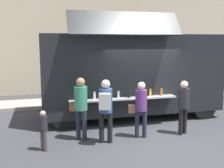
# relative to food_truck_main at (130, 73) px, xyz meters

# --- Properties ---
(ground_plane) EXTENTS (60.00, 60.00, 0.00)m
(ground_plane) POSITION_rel_food_truck_main_xyz_m (0.03, -2.32, -1.63)
(ground_plane) COLOR #38383D
(curb_strip) EXTENTS (28.00, 1.60, 0.15)m
(curb_strip) POSITION_rel_food_truck_main_xyz_m (-4.00, 2.62, -1.55)
(curb_strip) COLOR #9E998E
(curb_strip) RESTS_ON ground
(building_behind) EXTENTS (32.00, 2.40, 7.70)m
(building_behind) POSITION_rel_food_truck_main_xyz_m (-3.00, 6.52, 2.22)
(building_behind) COLOR #C6B296
(building_behind) RESTS_ON ground
(food_truck_main) EXTENTS (6.36, 2.93, 3.66)m
(food_truck_main) POSITION_rel_food_truck_main_xyz_m (0.00, 0.00, 0.00)
(food_truck_main) COLOR black
(food_truck_main) RESTS_ON ground
(trash_bin) EXTENTS (0.60, 0.60, 0.91)m
(trash_bin) POSITION_rel_food_truck_main_xyz_m (3.93, 2.32, -1.17)
(trash_bin) COLOR #2F6335
(trash_bin) RESTS_ON ground
(customer_front_ordering) EXTENTS (0.53, 0.33, 1.63)m
(customer_front_ordering) POSITION_rel_food_truck_main_xyz_m (-0.48, -2.23, -0.66)
(customer_front_ordering) COLOR #202534
(customer_front_ordering) RESTS_ON ground
(customer_mid_with_backpack) EXTENTS (0.44, 0.57, 1.75)m
(customer_mid_with_backpack) POSITION_rel_food_truck_main_xyz_m (-1.55, -2.39, -0.56)
(customer_mid_with_backpack) COLOR black
(customer_mid_with_backpack) RESTS_ON ground
(customer_rear_waiting) EXTENTS (0.48, 0.54, 1.77)m
(customer_rear_waiting) POSITION_rel_food_truck_main_xyz_m (-2.16, -1.94, -0.58)
(customer_rear_waiting) COLOR #1F2435
(customer_rear_waiting) RESTS_ON ground
(customer_extra_browsing) EXTENTS (0.33, 0.33, 1.61)m
(customer_extra_browsing) POSITION_rel_food_truck_main_xyz_m (0.85, -2.30, -0.67)
(customer_extra_browsing) COLOR black
(customer_extra_browsing) RESTS_ON ground
(child_near_queue) EXTENTS (0.21, 0.21, 1.05)m
(child_near_queue) POSITION_rel_food_truck_main_xyz_m (-3.19, -2.47, -1.00)
(child_near_queue) COLOR #4E4343
(child_near_queue) RESTS_ON ground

